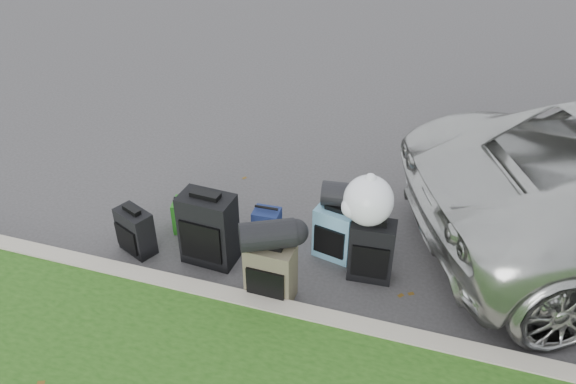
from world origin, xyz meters
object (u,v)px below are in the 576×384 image
(suitcase_small_black, at_px, (136,231))
(tote_navy, at_px, (267,222))
(suitcase_large_black_left, at_px, (209,229))
(suitcase_teal, at_px, (335,233))
(tote_green, at_px, (189,215))
(suitcase_large_black_right, at_px, (372,250))
(suitcase_olive, at_px, (271,273))

(suitcase_small_black, relative_size, tote_navy, 1.62)
(suitcase_large_black_left, relative_size, suitcase_teal, 1.35)
(tote_green, bearing_deg, tote_navy, -1.61)
(suitcase_teal, distance_m, suitcase_large_black_right, 0.46)
(suitcase_large_black_left, height_order, suitcase_large_black_right, suitcase_large_black_left)
(suitcase_olive, distance_m, tote_navy, 0.99)
(suitcase_olive, xyz_separation_m, suitcase_teal, (0.42, 0.78, -0.02))
(suitcase_small_black, bearing_deg, tote_navy, 53.07)
(tote_green, distance_m, tote_navy, 0.86)
(suitcase_olive, xyz_separation_m, suitcase_large_black_right, (0.83, 0.58, 0.02))
(suitcase_small_black, distance_m, suitcase_large_black_right, 2.41)
(tote_navy, bearing_deg, suitcase_small_black, -152.76)
(suitcase_large_black_left, bearing_deg, suitcase_olive, -20.13)
(suitcase_large_black_left, relative_size, tote_green, 2.11)
(suitcase_small_black, relative_size, suitcase_olive, 0.82)
(suitcase_teal, xyz_separation_m, tote_green, (-1.62, -0.04, -0.10))
(suitcase_small_black, height_order, suitcase_olive, suitcase_olive)
(suitcase_olive, relative_size, tote_navy, 1.99)
(tote_green, bearing_deg, suitcase_large_black_right, -17.88)
(suitcase_small_black, bearing_deg, suitcase_teal, 38.98)
(suitcase_small_black, relative_size, suitcase_large_black_left, 0.64)
(suitcase_large_black_left, distance_m, suitcase_olive, 0.84)
(suitcase_olive, bearing_deg, suitcase_small_black, 172.46)
(suitcase_small_black, bearing_deg, suitcase_olive, 15.05)
(suitcase_small_black, height_order, suitcase_large_black_right, suitcase_large_black_right)
(suitcase_teal, bearing_deg, suitcase_small_black, -152.61)
(suitcase_olive, height_order, suitcase_large_black_right, suitcase_large_black_right)
(suitcase_large_black_right, bearing_deg, tote_navy, 160.27)
(suitcase_olive, distance_m, suitcase_teal, 0.88)
(suitcase_small_black, xyz_separation_m, suitcase_large_black_left, (0.79, 0.10, 0.14))
(suitcase_teal, relative_size, tote_navy, 1.88)
(suitcase_large_black_left, bearing_deg, suitcase_teal, 23.81)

